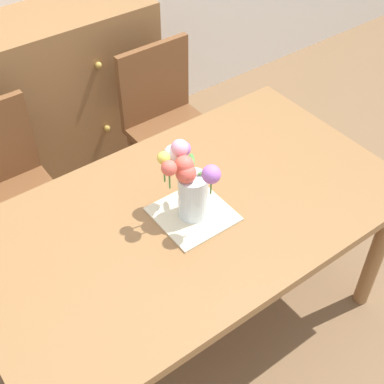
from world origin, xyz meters
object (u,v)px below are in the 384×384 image
dining_table (190,227)px  flower_vase (188,181)px  chair_right (167,118)px  chair_left (6,187)px  dresser (36,110)px

dining_table → flower_vase: 0.26m
chair_right → dining_table: bearing=61.0°
dining_table → chair_left: 0.94m
chair_left → flower_vase: size_ratio=2.98×
chair_right → dresser: size_ratio=0.64×
dining_table → dresser: 1.34m
chair_right → flower_vase: size_ratio=2.98×
chair_left → dresser: dresser is taller
dining_table → dresser: size_ratio=1.18×
dresser → flower_vase: bearing=-87.4°
chair_right → flower_vase: bearing=60.7°
dining_table → chair_right: (0.45, 0.81, -0.14)m
dresser → chair_left: bearing=-126.2°
chair_left → dresser: 0.64m
chair_left → chair_right: bearing=-180.0°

